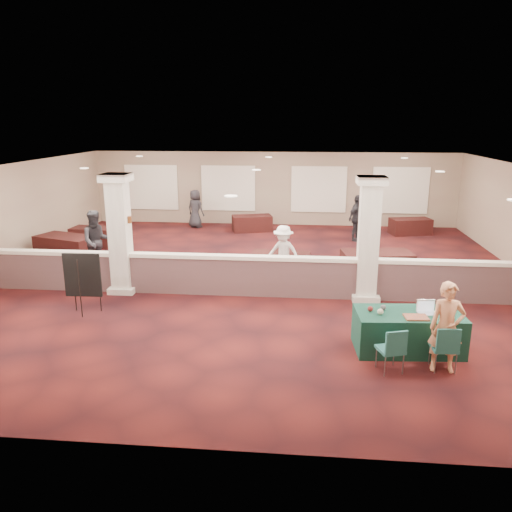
# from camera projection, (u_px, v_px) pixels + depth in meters

# --- Properties ---
(ground) EXTENTS (16.00, 16.00, 0.00)m
(ground) POSITION_uv_depth(u_px,v_px,m) (256.00, 278.00, 14.79)
(ground) COLOR #4E1513
(ground) RESTS_ON ground
(wall_back) EXTENTS (16.00, 0.04, 3.20)m
(wall_back) POSITION_uv_depth(u_px,v_px,m) (273.00, 189.00, 22.05)
(wall_back) COLOR gray
(wall_back) RESTS_ON ground
(wall_front) EXTENTS (16.00, 0.04, 3.20)m
(wall_front) POSITION_uv_depth(u_px,v_px,m) (201.00, 346.00, 6.68)
(wall_front) COLOR gray
(wall_front) RESTS_ON ground
(ceiling) EXTENTS (16.00, 16.00, 0.02)m
(ceiling) POSITION_uv_depth(u_px,v_px,m) (256.00, 169.00, 13.94)
(ceiling) COLOR white
(ceiling) RESTS_ON wall_back
(partition_wall) EXTENTS (15.60, 0.28, 1.10)m
(partition_wall) POSITION_uv_depth(u_px,v_px,m) (251.00, 275.00, 13.20)
(partition_wall) COLOR brown
(partition_wall) RESTS_ON ground
(column_left) EXTENTS (0.72, 0.72, 3.20)m
(column_left) POSITION_uv_depth(u_px,v_px,m) (120.00, 233.00, 13.23)
(column_left) COLOR beige
(column_left) RESTS_ON ground
(column_right) EXTENTS (0.72, 0.72, 3.20)m
(column_right) POSITION_uv_depth(u_px,v_px,m) (368.00, 238.00, 12.64)
(column_right) COLOR beige
(column_right) RESTS_ON ground
(sconce_left) EXTENTS (0.12, 0.12, 0.18)m
(sconce_left) POSITION_uv_depth(u_px,v_px,m) (109.00, 219.00, 13.16)
(sconce_left) COLOR brown
(sconce_left) RESTS_ON column_left
(sconce_right) EXTENTS (0.12, 0.12, 0.18)m
(sconce_right) POSITION_uv_depth(u_px,v_px,m) (129.00, 220.00, 13.11)
(sconce_right) COLOR brown
(sconce_right) RESTS_ON column_left
(near_table) EXTENTS (2.16, 1.19, 0.81)m
(near_table) POSITION_uv_depth(u_px,v_px,m) (408.00, 331.00, 10.08)
(near_table) COLOR #0E362B
(near_table) RESTS_ON ground
(conf_chair_main) EXTENTS (0.47, 0.47, 0.90)m
(conf_chair_main) POSITION_uv_depth(u_px,v_px,m) (446.00, 345.00, 9.17)
(conf_chair_main) COLOR #226362
(conf_chair_main) RESTS_ON ground
(conf_chair_side) EXTENTS (0.55, 0.55, 0.87)m
(conf_chair_side) POSITION_uv_depth(u_px,v_px,m) (393.00, 347.00, 9.12)
(conf_chair_side) COLOR #226362
(conf_chair_side) RESTS_ON ground
(easel_board) EXTENTS (0.89, 0.46, 1.51)m
(easel_board) POSITION_uv_depth(u_px,v_px,m) (83.00, 276.00, 11.83)
(easel_board) COLOR black
(easel_board) RESTS_ON ground
(woman) EXTENTS (0.63, 0.43, 1.72)m
(woman) POSITION_uv_depth(u_px,v_px,m) (447.00, 327.00, 9.13)
(woman) COLOR #EEA767
(woman) RESTS_ON ground
(far_table_front_left) EXTENTS (2.22, 1.59, 0.81)m
(far_table_front_left) POSITION_uv_depth(u_px,v_px,m) (67.00, 248.00, 16.66)
(far_table_front_left) COLOR black
(far_table_front_left) RESTS_ON ground
(far_table_front_center) EXTENTS (1.80, 1.01, 0.70)m
(far_table_front_center) POSITION_uv_depth(u_px,v_px,m) (280.00, 265.00, 14.92)
(far_table_front_center) COLOR black
(far_table_front_center) RESTS_ON ground
(far_table_front_right) EXTENTS (2.12, 1.27, 0.81)m
(far_table_front_right) POSITION_uv_depth(u_px,v_px,m) (377.00, 265.00, 14.65)
(far_table_front_right) COLOR black
(far_table_front_right) RESTS_ON ground
(far_table_back_left) EXTENTS (1.76, 0.95, 0.70)m
(far_table_back_left) POSITION_uv_depth(u_px,v_px,m) (96.00, 237.00, 18.53)
(far_table_back_left) COLOR black
(far_table_back_left) RESTS_ON ground
(far_table_back_center) EXTENTS (1.79, 1.22, 0.66)m
(far_table_back_center) POSITION_uv_depth(u_px,v_px,m) (252.00, 223.00, 21.01)
(far_table_back_center) COLOR black
(far_table_back_center) RESTS_ON ground
(far_table_back_right) EXTENTS (1.74, 1.14, 0.65)m
(far_table_back_right) POSITION_uv_depth(u_px,v_px,m) (410.00, 226.00, 20.42)
(far_table_back_right) COLOR black
(far_table_back_right) RESTS_ON ground
(attendee_a) EXTENTS (1.05, 0.90, 1.91)m
(attendee_a) POSITION_uv_depth(u_px,v_px,m) (97.00, 241.00, 15.20)
(attendee_a) COLOR black
(attendee_a) RESTS_ON ground
(attendee_b) EXTENTS (1.12, 0.77, 1.61)m
(attendee_b) POSITION_uv_depth(u_px,v_px,m) (283.00, 253.00, 14.50)
(attendee_b) COLOR silver
(attendee_b) RESTS_ON ground
(attendee_c) EXTENTS (1.02, 1.14, 1.79)m
(attendee_c) POSITION_uv_depth(u_px,v_px,m) (357.00, 218.00, 19.13)
(attendee_c) COLOR black
(attendee_c) RESTS_ON ground
(attendee_d) EXTENTS (0.92, 0.77, 1.65)m
(attendee_d) POSITION_uv_depth(u_px,v_px,m) (195.00, 209.00, 21.59)
(attendee_d) COLOR black
(attendee_d) RESTS_ON ground
(laptop_base) EXTENTS (0.38, 0.28, 0.02)m
(laptop_base) POSITION_uv_depth(u_px,v_px,m) (427.00, 314.00, 9.91)
(laptop_base) COLOR silver
(laptop_base) RESTS_ON near_table
(laptop_screen) EXTENTS (0.36, 0.04, 0.24)m
(laptop_screen) POSITION_uv_depth(u_px,v_px,m) (426.00, 305.00, 9.99)
(laptop_screen) COLOR silver
(laptop_screen) RESTS_ON near_table
(screen_glow) EXTENTS (0.33, 0.03, 0.21)m
(screen_glow) POSITION_uv_depth(u_px,v_px,m) (426.00, 306.00, 9.99)
(screen_glow) COLOR silver
(screen_glow) RESTS_ON near_table
(knitting) EXTENTS (0.46, 0.36, 0.03)m
(knitting) POSITION_uv_depth(u_px,v_px,m) (416.00, 317.00, 9.70)
(knitting) COLOR #BC481E
(knitting) RESTS_ON near_table
(yarn_cream) EXTENTS (0.12, 0.12, 0.12)m
(yarn_cream) POSITION_uv_depth(u_px,v_px,m) (380.00, 312.00, 9.86)
(yarn_cream) COLOR beige
(yarn_cream) RESTS_ON near_table
(yarn_red) EXTENTS (0.11, 0.11, 0.11)m
(yarn_red) POSITION_uv_depth(u_px,v_px,m) (370.00, 309.00, 10.03)
(yarn_red) COLOR #5F1F13
(yarn_red) RESTS_ON near_table
(yarn_grey) EXTENTS (0.11, 0.11, 0.11)m
(yarn_grey) POSITION_uv_depth(u_px,v_px,m) (383.00, 307.00, 10.10)
(yarn_grey) COLOR #4A4A4F
(yarn_grey) RESTS_ON near_table
(scissors) EXTENTS (0.13, 0.04, 0.01)m
(scissors) POSITION_uv_depth(u_px,v_px,m) (451.00, 319.00, 9.65)
(scissors) COLOR #AC1412
(scissors) RESTS_ON near_table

